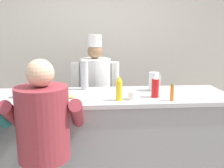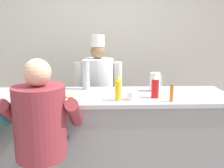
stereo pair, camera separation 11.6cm
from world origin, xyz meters
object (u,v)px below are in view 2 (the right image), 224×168
coffee_mug_white (132,96)px  diner_seated_maroon (42,125)px  hot_sauce_bottle_orange (172,93)px  water_pitcher_clear (155,82)px  coffee_mug_tan (19,93)px  cup_stack_steel (86,75)px  ketchup_bottle_red (155,86)px  cook_in_whites_near (98,90)px  mustard_bottle_yellow (118,89)px  breakfast_plate (69,98)px  cereal_bowl (32,100)px

coffee_mug_white → diner_seated_maroon: size_ratio=0.09×
hot_sauce_bottle_orange → diner_seated_maroon: bearing=-163.7°
water_pitcher_clear → coffee_mug_white: (-0.29, -0.35, -0.06)m
coffee_mug_tan → cup_stack_steel: 0.73m
ketchup_bottle_red → cook_in_whites_near: bearing=121.3°
coffee_mug_tan → diner_seated_maroon: size_ratio=0.09×
hot_sauce_bottle_orange → coffee_mug_tan: hot_sauce_bottle_orange is taller
ketchup_bottle_red → cup_stack_steel: 0.80m
hot_sauce_bottle_orange → cook_in_whites_near: size_ratio=0.10×
water_pitcher_clear → coffee_mug_tan: water_pitcher_clear is taller
mustard_bottle_yellow → coffee_mug_tan: 1.00m
ketchup_bottle_red → diner_seated_maroon: (-1.01, -0.47, -0.21)m
cook_in_whites_near → coffee_mug_white: bearing=-71.4°
hot_sauce_bottle_orange → coffee_mug_white: 0.37m
cook_in_whites_near → cup_stack_steel: bearing=-102.8°
diner_seated_maroon → water_pitcher_clear: bearing=35.2°
ketchup_bottle_red → coffee_mug_white: bearing=-163.7°
diner_seated_maroon → hot_sauce_bottle_orange: bearing=16.3°
cup_stack_steel → breakfast_plate: bearing=-108.6°
ketchup_bottle_red → cook_in_whites_near: cook_in_whites_near is taller
breakfast_plate → water_pitcher_clear: bearing=18.9°
water_pitcher_clear → coffee_mug_white: 0.45m
mustard_bottle_yellow → coffee_mug_white: mustard_bottle_yellow is taller
hot_sauce_bottle_orange → water_pitcher_clear: bearing=100.0°
breakfast_plate → cereal_bowl: 0.34m
mustard_bottle_yellow → diner_seated_maroon: bearing=-148.9°
hot_sauce_bottle_orange → cereal_bowl: 1.29m
coffee_mug_white → cup_stack_steel: size_ratio=0.40×
cereal_bowl → coffee_mug_tan: bearing=127.7°
breakfast_plate → diner_seated_maroon: (-0.17, -0.44, -0.11)m
cup_stack_steel → cook_in_whites_near: size_ratio=0.20×
hot_sauce_bottle_orange → coffee_mug_white: bearing=168.7°
hot_sauce_bottle_orange → cereal_bowl: hot_sauce_bottle_orange is taller
mustard_bottle_yellow → cook_in_whites_near: 1.08m
cereal_bowl → cup_stack_steel: bearing=49.7°
diner_seated_maroon → cook_in_whites_near: bearing=73.0°
coffee_mug_white → coffee_mug_tan: coffee_mug_white is taller
mustard_bottle_yellow → cup_stack_steel: bearing=124.9°
water_pitcher_clear → cereal_bowl: (-1.21, -0.43, -0.08)m
water_pitcher_clear → breakfast_plate: size_ratio=0.79×
ketchup_bottle_red → coffee_mug_tan: 1.36m
hot_sauce_bottle_orange → cook_in_whites_near: cook_in_whites_near is taller
hot_sauce_bottle_orange → cereal_bowl: size_ratio=1.02×
cereal_bowl → cook_in_whites_near: cook_in_whites_near is taller
mustard_bottle_yellow → cook_in_whites_near: cook_in_whites_near is taller
cup_stack_steel → coffee_mug_tan: bearing=-155.9°
breakfast_plate → coffee_mug_white: 0.61m
water_pitcher_clear → cook_in_whites_near: size_ratio=0.12×
ketchup_bottle_red → cereal_bowl: 1.17m
mustard_bottle_yellow → cup_stack_steel: cup_stack_steel is taller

